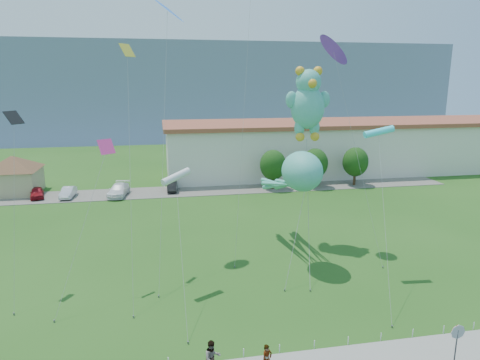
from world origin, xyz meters
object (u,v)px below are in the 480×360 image
Objects in this scene: octopus_kite at (296,177)px; parked_car_red at (37,193)px; stop_sign at (457,336)px; teddy_bear_kite at (308,102)px; pedestrian_left at (267,359)px; pedestrian_right at (212,358)px; parked_car_black at (172,186)px; parked_car_silver at (68,192)px; pavilion at (13,171)px; warehouse at (351,146)px; parked_car_white at (119,190)px.

parked_car_red is at bearing 137.40° from octopus_kite.
stop_sign is 0.16× the size of teddy_bear_kite.
stop_sign is 9.76m from pedestrian_left.
teddy_bear_kite reaches higher than pedestrian_right.
pedestrian_left is 0.40× the size of parked_car_black.
parked_car_black is at bearing 71.72° from pedestrian_left.
parked_car_red is at bearing 174.73° from parked_car_silver.
pavilion is 4.98× the size of pedestrian_right.
pedestrian_left is (-9.62, 1.30, -0.99)m from stop_sign.
warehouse is 43.91m from parked_car_silver.
octopus_kite reaches higher than pedestrian_right.
teddy_bear_kite is at bearing 60.62° from octopus_kite.
pedestrian_left is 0.40× the size of parked_car_red.
parked_car_silver is 33.78m from teddy_bear_kite.
teddy_bear_kite is (-18.27, -29.51, 8.61)m from warehouse.
parked_car_white is at bearing -19.28° from parked_car_red.
teddy_bear_kite is (18.20, -19.61, 11.92)m from parked_car_white.
parked_car_red reaches higher than parked_car_black.
stop_sign is at bearing -52.53° from parked_car_silver.
parked_car_white is at bearing -169.81° from parked_car_black.
teddy_bear_kite reaches higher than parked_car_white.
pedestrian_right reaches higher than parked_car_red.
warehouse is at bearing 6.84° from pavilion.
parked_car_red is 0.25× the size of teddy_bear_kite.
parked_car_silver is 0.25× the size of teddy_bear_kite.
warehouse is at bearing 23.74° from parked_car_white.
warehouse reaches higher than pedestrian_left.
parked_car_white is at bearing -164.81° from warehouse.
parked_car_red is (3.41, -2.96, -2.30)m from pavilion.
parked_car_black is (16.96, 0.28, -0.02)m from parked_car_red.
parked_car_red is (-46.59, -8.96, -3.40)m from warehouse.
warehouse is at bearing 43.61° from pedestrian_right.
octopus_kite reaches higher than parked_car_black.
teddy_bear_kite is at bearing 42.18° from pedestrian_left.
warehouse is 39.02× the size of pedestrian_left.
parked_car_white is at bearing 82.10° from pedestrian_left.
parked_car_red is at bearing 144.04° from teddy_bear_kite.
parked_car_black is at bearing 76.62° from pedestrian_right.
pedestrian_right is at bearing -122.55° from octopus_kite.
pedestrian_left is 0.30× the size of parked_car_white.
pavilion is 47.41m from pedestrian_left.
pedestrian_left is at bearing -114.30° from teddy_bear_kite.
parked_car_black is (-3.51, 38.22, -0.18)m from pedestrian_left.
pavilion reaches higher than stop_sign.
warehouse is 24.40× the size of stop_sign.
warehouse is 15.44× the size of parked_car_silver.
stop_sign is 0.64× the size of parked_car_red.
parked_car_white is (10.12, -0.94, 0.09)m from parked_car_red.
stop_sign is 1.35× the size of pedestrian_right.
octopus_kite is (-20.30, -33.13, 2.83)m from warehouse.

